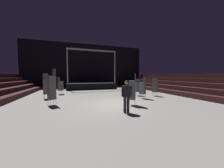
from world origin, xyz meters
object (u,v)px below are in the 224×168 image
at_px(man_with_tie, 127,94).
at_px(chair_stack_mid_right, 60,86).
at_px(stage_riser, 92,85).
at_px(chair_stack_mid_left, 138,87).
at_px(chair_stack_front_right, 143,88).
at_px(chair_stack_rear_left, 132,90).
at_px(chair_stack_mid_centre, 52,87).
at_px(chair_stack_front_left, 46,86).
at_px(equipment_road_case, 139,89).
at_px(chair_stack_rear_right, 155,87).

relative_size(man_with_tie, chair_stack_mid_right, 0.93).
height_order(stage_riser, chair_stack_mid_left, stage_riser).
bearing_deg(chair_stack_front_right, chair_stack_rear_left, -171.77).
height_order(chair_stack_mid_left, chair_stack_mid_centre, chair_stack_mid_centre).
height_order(chair_stack_front_right, chair_stack_mid_right, same).
bearing_deg(stage_riser, man_with_tie, -90.04).
distance_m(stage_riser, chair_stack_mid_left, 8.50).
relative_size(chair_stack_front_left, equipment_road_case, 2.47).
height_order(chair_stack_front_left, equipment_road_case, chair_stack_front_left).
bearing_deg(chair_stack_front_left, stage_riser, -144.55).
relative_size(chair_stack_front_right, chair_stack_rear_left, 0.88).
bearing_deg(man_with_tie, chair_stack_rear_right, -136.12).
height_order(stage_riser, man_with_tie, stage_riser).
bearing_deg(chair_stack_rear_right, man_with_tie, -80.91).
bearing_deg(stage_riser, equipment_road_case, -43.64).
bearing_deg(chair_stack_front_left, equipment_road_case, 171.34).
distance_m(chair_stack_front_left, chair_stack_mid_left, 8.54).
bearing_deg(chair_stack_mid_centre, chair_stack_mid_right, -31.49).
bearing_deg(chair_stack_mid_centre, chair_stack_rear_left, -139.29).
bearing_deg(chair_stack_rear_left, chair_stack_front_right, -16.64).
height_order(chair_stack_rear_left, chair_stack_rear_right, chair_stack_rear_left).
xyz_separation_m(chair_stack_front_right, chair_stack_rear_right, (1.90, 0.77, -0.04)).
xyz_separation_m(chair_stack_front_left, chair_stack_rear_right, (9.98, -1.78, -0.21)).
xyz_separation_m(chair_stack_front_right, chair_stack_mid_centre, (-7.21, -0.19, 0.29)).
distance_m(chair_stack_front_right, chair_stack_mid_right, 8.74).
distance_m(chair_stack_front_left, equipment_road_case, 10.39).
distance_m(chair_stack_mid_right, equipment_road_case, 9.36).
bearing_deg(equipment_road_case, chair_stack_mid_left, -122.83).
bearing_deg(chair_stack_front_right, chair_stack_mid_centre, 146.74).
bearing_deg(stage_riser, chair_stack_rear_right, -59.38).
bearing_deg(chair_stack_mid_right, chair_stack_rear_right, 85.45).
bearing_deg(chair_stack_front_left, chair_stack_mid_centre, 89.76).
height_order(stage_riser, chair_stack_rear_right, stage_riser).
bearing_deg(chair_stack_mid_left, chair_stack_mid_right, -6.60).
height_order(stage_riser, chair_stack_front_right, stage_riser).
bearing_deg(chair_stack_rear_left, chair_stack_front_left, 84.00).
relative_size(man_with_tie, equipment_road_case, 1.95).
bearing_deg(chair_stack_front_left, chair_stack_rear_left, 125.69).
distance_m(chair_stack_front_right, chair_stack_rear_left, 2.79).
xyz_separation_m(chair_stack_mid_right, chair_stack_rear_right, (9.06, -4.24, -0.04)).
distance_m(stage_riser, chair_stack_front_right, 9.75).
bearing_deg(man_with_tie, equipment_road_case, -120.10).
relative_size(man_with_tie, chair_stack_mid_centre, 0.71).
bearing_deg(chair_stack_rear_right, chair_stack_mid_left, -145.56).
bearing_deg(man_with_tie, chair_stack_mid_centre, -32.19).
xyz_separation_m(chair_stack_mid_left, equipment_road_case, (1.76, 2.72, -0.51)).
relative_size(man_with_tie, chair_stack_front_right, 0.93).
bearing_deg(stage_riser, chair_stack_front_left, -126.62).
bearing_deg(equipment_road_case, chair_stack_mid_right, 175.14).
height_order(man_with_tie, chair_stack_front_right, chair_stack_front_right).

